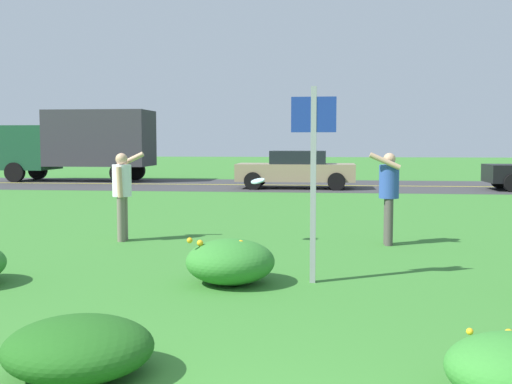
{
  "coord_description": "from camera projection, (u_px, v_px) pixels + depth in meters",
  "views": [
    {
      "loc": [
        1.06,
        -2.59,
        1.78
      ],
      "look_at": [
        -0.15,
        7.56,
        0.96
      ],
      "focal_mm": 43.57,
      "sensor_mm": 36.0,
      "label": 1
    }
  ],
  "objects": [
    {
      "name": "ground_plane",
      "position": [
        282.0,
        220.0,
        14.18
      ],
      "size": [
        120.0,
        120.0,
        0.0
      ],
      "primitive_type": "plane",
      "color": "#387A2D"
    },
    {
      "name": "highway_strip",
      "position": [
        304.0,
        185.0,
        25.53
      ],
      "size": [
        120.0,
        7.35,
        0.01
      ],
      "primitive_type": "cube",
      "color": "#38383A",
      "rests_on": "ground"
    },
    {
      "name": "highway_center_stripe",
      "position": [
        304.0,
        185.0,
        25.53
      ],
      "size": [
        120.0,
        0.16,
        0.0
      ],
      "primitive_type": "cube",
      "color": "yellow",
      "rests_on": "ground"
    },
    {
      "name": "daylily_clump_front_right",
      "position": [
        230.0,
        261.0,
        7.81
      ],
      "size": [
        1.12,
        1.12,
        0.61
      ],
      "color": "#337F2D",
      "rests_on": "ground"
    },
    {
      "name": "daylily_clump_mid_center",
      "position": [
        79.0,
        348.0,
        4.71
      ],
      "size": [
        1.15,
        1.07,
        0.45
      ],
      "color": "#1E5619",
      "rests_on": "ground"
    },
    {
      "name": "sign_post_near_path",
      "position": [
        313.0,
        164.0,
        7.78
      ],
      "size": [
        0.56,
        0.1,
        2.47
      ],
      "color": "#93969B",
      "rests_on": "ground"
    },
    {
      "name": "person_thrower_white_shirt",
      "position": [
        122.0,
        189.0,
        11.14
      ],
      "size": [
        0.53,
        0.49,
        1.61
      ],
      "color": "silver",
      "rests_on": "ground"
    },
    {
      "name": "person_catcher_blue_shirt",
      "position": [
        389.0,
        190.0,
        10.71
      ],
      "size": [
        0.54,
        0.49,
        1.61
      ],
      "color": "#2D4C9E",
      "rests_on": "ground"
    },
    {
      "name": "frisbee_pale_blue",
      "position": [
        258.0,
        181.0,
        10.91
      ],
      "size": [
        0.26,
        0.24,
        0.13
      ],
      "color": "#ADD6E5"
    },
    {
      "name": "car_tan_center_right",
      "position": [
        296.0,
        169.0,
        23.85
      ],
      "size": [
        4.5,
        2.0,
        1.45
      ],
      "color": "#937F60",
      "rests_on": "ground"
    },
    {
      "name": "box_truck_dark_green",
      "position": [
        81.0,
        141.0,
        28.22
      ],
      "size": [
        6.7,
        2.46,
        3.2
      ],
      "color": "#194C2D",
      "rests_on": "ground"
    }
  ]
}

